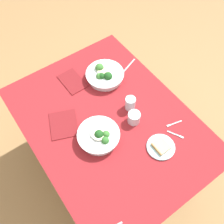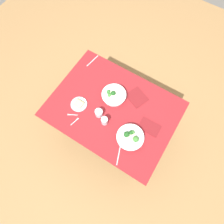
% 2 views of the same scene
% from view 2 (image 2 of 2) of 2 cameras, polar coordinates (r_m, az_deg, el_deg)
% --- Properties ---
extents(ground_plane, '(6.00, 6.00, 0.00)m').
position_cam_2_polar(ground_plane, '(2.80, 0.23, -4.89)').
color(ground_plane, '#9E7547').
extents(dining_table, '(1.32, 0.99, 0.74)m').
position_cam_2_polar(dining_table, '(2.22, 0.29, -0.17)').
color(dining_table, maroon).
rests_on(dining_table, ground_plane).
extents(broccoli_bowl_far, '(0.27, 0.27, 0.10)m').
position_cam_2_polar(broccoli_bowl_far, '(1.98, 5.22, -7.14)').
color(broccoli_bowl_far, white).
rests_on(broccoli_bowl_far, dining_table).
extents(broccoli_bowl_near, '(0.26, 0.26, 0.10)m').
position_cam_2_polar(broccoli_bowl_near, '(2.14, 0.46, 4.76)').
color(broccoli_bowl_near, white).
rests_on(broccoli_bowl_near, dining_table).
extents(bread_side_plate, '(0.17, 0.17, 0.03)m').
position_cam_2_polar(bread_side_plate, '(2.15, -9.37, 2.25)').
color(bread_side_plate, '#99C6D1').
rests_on(bread_side_plate, dining_table).
extents(water_glass_center, '(0.07, 0.07, 0.10)m').
position_cam_2_polar(water_glass_center, '(2.01, -2.16, -2.53)').
color(water_glass_center, silver).
rests_on(water_glass_center, dining_table).
extents(water_glass_side, '(0.08, 0.08, 0.08)m').
position_cam_2_polar(water_glass_side, '(2.05, -3.74, -0.28)').
color(water_glass_side, silver).
rests_on(water_glass_side, dining_table).
extents(fork_by_far_bowl, '(0.04, 0.11, 0.00)m').
position_cam_2_polar(fork_by_far_bowl, '(2.09, -10.44, -2.58)').
color(fork_by_far_bowl, '#B7B7BC').
rests_on(fork_by_far_bowl, dining_table).
extents(fork_by_near_bowl, '(0.10, 0.06, 0.00)m').
position_cam_2_polar(fork_by_near_bowl, '(2.12, -11.27, -0.78)').
color(fork_by_near_bowl, '#B7B7BC').
rests_on(fork_by_near_bowl, dining_table).
extents(table_knife_left, '(0.07, 0.18, 0.00)m').
position_cam_2_polar(table_knife_left, '(1.97, 1.86, -12.24)').
color(table_knife_left, '#B7B7BC').
rests_on(table_knife_left, dining_table).
extents(table_knife_right, '(0.04, 0.19, 0.00)m').
position_cam_2_polar(table_knife_right, '(2.42, -5.55, 14.27)').
color(table_knife_right, '#B7B7BC').
rests_on(table_knife_right, dining_table).
extents(napkin_folded_upper, '(0.25, 0.24, 0.01)m').
position_cam_2_polar(napkin_folded_upper, '(2.18, 7.11, 4.20)').
color(napkin_folded_upper, maroon).
rests_on(napkin_folded_upper, dining_table).
extents(napkin_folded_lower, '(0.22, 0.14, 0.01)m').
position_cam_2_polar(napkin_folded_lower, '(2.07, 10.60, -4.20)').
color(napkin_folded_lower, maroon).
rests_on(napkin_folded_lower, dining_table).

